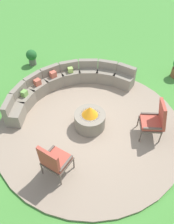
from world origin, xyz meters
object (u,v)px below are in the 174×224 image
(curved_stone_bench, at_px, (66,84))
(lounge_chair_front_left, at_px, (54,160))
(lounge_chair_front_right, at_px, (155,120))
(fire_pit, at_px, (90,119))
(potted_plant_3, at_px, (32,57))

(curved_stone_bench, height_order, lounge_chair_front_left, lounge_chair_front_left)
(lounge_chair_front_right, bearing_deg, fire_pit, 82.86)
(potted_plant_3, bearing_deg, lounge_chair_front_right, -65.78)
(lounge_chair_front_right, height_order, potted_plant_3, lounge_chair_front_right)
(lounge_chair_front_left, height_order, lounge_chair_front_right, lounge_chair_front_right)
(lounge_chair_front_left, xyz_separation_m, lounge_chair_front_right, (2.85, 0.11, 0.02))
(fire_pit, height_order, curved_stone_bench, fire_pit)
(fire_pit, xyz_separation_m, curved_stone_bench, (-0.08, 1.75, 0.00))
(curved_stone_bench, height_order, potted_plant_3, curved_stone_bench)
(fire_pit, distance_m, curved_stone_bench, 1.76)
(fire_pit, distance_m, lounge_chair_front_right, 1.78)
(lounge_chair_front_left, distance_m, lounge_chair_front_right, 2.85)
(curved_stone_bench, relative_size, lounge_chair_front_right, 3.78)
(curved_stone_bench, relative_size, potted_plant_3, 7.14)
(fire_pit, height_order, lounge_chair_front_right, lounge_chair_front_right)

